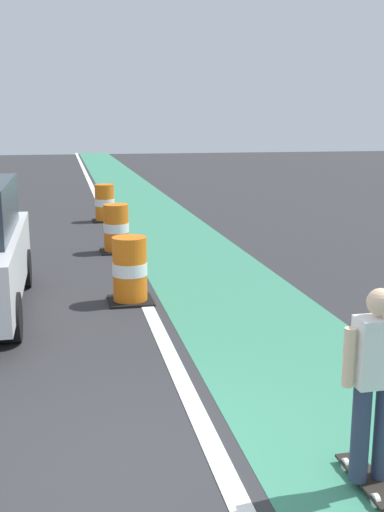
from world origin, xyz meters
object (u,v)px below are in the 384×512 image
object	(u,v)px
traffic_barrel_mid	(116,229)
traffic_barrel_back	(105,203)
skateboarder_on_lane	(375,383)
traffic_barrel_front	(130,271)

from	to	relation	value
traffic_barrel_mid	traffic_barrel_back	distance (m)	4.40
skateboarder_on_lane	traffic_barrel_back	distance (m)	14.06
skateboarder_on_lane	traffic_barrel_front	world-z (taller)	skateboarder_on_lane
traffic_barrel_front	skateboarder_on_lane	bearing A→B (deg)	-76.61
traffic_barrel_mid	traffic_barrel_back	world-z (taller)	same
traffic_barrel_front	traffic_barrel_mid	world-z (taller)	same
skateboarder_on_lane	traffic_barrel_back	bearing A→B (deg)	94.81
skateboarder_on_lane	traffic_barrel_front	xyz separation A→B (m)	(-1.34, 5.63, -0.38)
traffic_barrel_front	traffic_barrel_mid	size ratio (longest dim) A/B	1.00
skateboarder_on_lane	traffic_barrel_mid	distance (m)	9.69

